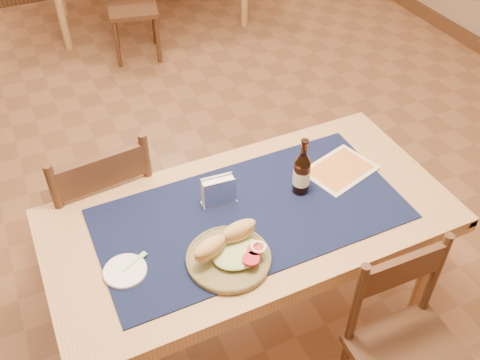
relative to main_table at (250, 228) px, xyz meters
name	(u,v)px	position (x,y,z in m)	size (l,w,h in m)	color
main_table	(250,228)	(0.00, 0.00, 0.00)	(1.60, 0.80, 0.75)	tan
placemat	(251,214)	(0.00, 0.00, 0.09)	(1.20, 0.60, 0.01)	#0F1438
baseboard	(189,209)	(0.00, 0.80, -0.62)	(6.00, 7.00, 0.10)	#482B19
chair_main_far	(103,209)	(-0.50, 0.54, -0.17)	(0.48, 0.48, 0.96)	#482B19
chair_main_near	(409,350)	(0.36, -0.63, -0.21)	(0.41, 0.41, 0.87)	#482B19
chair_back_near	(132,4)	(0.30, 2.81, -0.24)	(0.45, 0.45, 0.83)	#482B19
sandwich_plate	(230,253)	(-0.17, -0.18, 0.12)	(0.31, 0.31, 0.12)	brown
side_plate	(125,271)	(-0.53, -0.07, 0.10)	(0.15, 0.15, 0.01)	white
fork	(136,261)	(-0.48, -0.05, 0.10)	(0.11, 0.07, 0.00)	#86E17B
beer_bottle	(302,173)	(0.24, 0.03, 0.18)	(0.07, 0.07, 0.26)	#401D0B
napkin_holder	(219,192)	(-0.09, 0.11, 0.15)	(0.15, 0.06, 0.13)	silver
menu_card	(340,169)	(0.46, 0.07, 0.09)	(0.33, 0.28, 0.01)	beige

